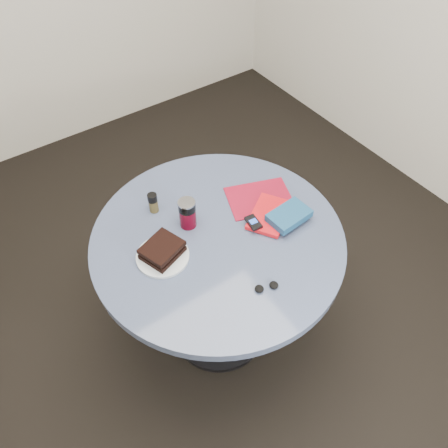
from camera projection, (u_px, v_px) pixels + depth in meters
ground at (219, 328)px, 2.27m from camera, size 4.00×4.00×0.00m
table at (218, 261)px, 1.84m from camera, size 1.00×1.00×0.75m
plate at (163, 256)px, 1.64m from camera, size 0.26×0.26×0.01m
sandwich at (162, 250)px, 1.62m from camera, size 0.17×0.16×0.05m
soda_can at (187, 213)px, 1.70m from camera, size 0.07×0.07×0.13m
pepper_grinder at (153, 203)px, 1.77m from camera, size 0.04×0.04×0.09m
magazine at (260, 198)px, 1.85m from camera, size 0.32×0.28×0.00m
red_book at (269, 215)px, 1.77m from camera, size 0.25×0.23×0.02m
novel at (289, 216)px, 1.73m from camera, size 0.17×0.12×0.03m
mp3_player at (253, 222)px, 1.72m from camera, size 0.05×0.08×0.01m
headphones at (267, 287)px, 1.54m from camera, size 0.09×0.06×0.02m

